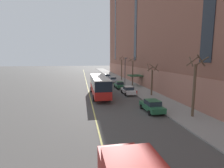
% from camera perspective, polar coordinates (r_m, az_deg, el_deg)
% --- Properties ---
extents(ground_plane, '(260.00, 260.00, 0.00)m').
position_cam_1_polar(ground_plane, '(33.29, -4.10, -3.32)').
color(ground_plane, '#4C4947').
extents(sidewalk, '(4.84, 160.00, 0.15)m').
position_cam_1_polar(sidewalk, '(38.07, 8.79, -1.80)').
color(sidewalk, gray).
rests_on(sidewalk, ground).
extents(city_bus, '(2.90, 12.54, 3.55)m').
position_cam_1_polar(city_bus, '(31.22, -4.16, -0.26)').
color(city_bus, red).
rests_on(city_bus, ground).
extents(parked_car_green_0, '(1.92, 4.40, 1.56)m').
position_cam_1_polar(parked_car_green_0, '(39.68, 2.40, -0.26)').
color(parked_car_green_0, '#23603D').
rests_on(parked_car_green_0, ground).
extents(parked_car_silver_1, '(2.06, 4.79, 1.56)m').
position_cam_1_polar(parked_car_silver_1, '(57.78, -1.56, 2.46)').
color(parked_car_silver_1, '#B7B7BC').
rests_on(parked_car_silver_1, ground).
extents(parked_car_green_3, '(2.03, 4.45, 1.56)m').
position_cam_1_polar(parked_car_green_3, '(22.88, 12.91, -6.93)').
color(parked_car_green_3, '#23603D').
rests_on(parked_car_green_3, ground).
extents(parked_car_silver_4, '(2.05, 4.77, 1.56)m').
position_cam_1_polar(parked_car_silver_4, '(49.39, 0.16, 1.45)').
color(parked_car_silver_4, '#B7B7BC').
rests_on(parked_car_silver_4, ground).
extents(parked_car_white_5, '(1.97, 4.59, 1.56)m').
position_cam_1_polar(parked_car_white_5, '(33.02, 5.29, -2.05)').
color(parked_car_white_5, silver).
rests_on(parked_car_white_5, ground).
extents(street_tree_near_corner, '(1.75, 1.86, 7.00)m').
position_cam_1_polar(street_tree_near_corner, '(21.64, 25.34, -0.39)').
color(street_tree_near_corner, brown).
rests_on(street_tree_near_corner, sidewalk).
extents(street_tree_mid_block, '(1.77, 1.88, 5.68)m').
position_cam_1_polar(street_tree_mid_block, '(31.96, 12.91, 1.59)').
color(street_tree_mid_block, brown).
rests_on(street_tree_mid_block, sidewalk).
extents(street_tree_far_uptown, '(1.78, 1.75, 7.10)m').
position_cam_1_polar(street_tree_far_uptown, '(43.07, 6.76, 4.25)').
color(street_tree_far_uptown, brown).
rests_on(street_tree_far_uptown, sidewalk).
extents(street_tree_far_downtown, '(1.55, 1.52, 7.41)m').
position_cam_1_polar(street_tree_far_downtown, '(54.45, 3.14, 5.18)').
color(street_tree_far_downtown, brown).
rests_on(street_tree_far_downtown, sidewalk).
extents(street_lamp, '(0.36, 1.48, 6.79)m').
position_cam_1_polar(street_lamp, '(41.71, 4.36, 5.03)').
color(street_lamp, '#2D2D30').
rests_on(street_lamp, sidewalk).
extents(fire_hydrant, '(0.42, 0.24, 0.72)m').
position_cam_1_polar(fire_hydrant, '(33.38, 8.07, -2.49)').
color(fire_hydrant, red).
rests_on(fire_hydrant, sidewalk).
extents(lane_centerline, '(0.16, 140.00, 0.01)m').
position_cam_1_polar(lane_centerline, '(36.09, -7.61, -2.45)').
color(lane_centerline, '#E0D66B').
rests_on(lane_centerline, ground).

